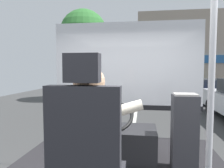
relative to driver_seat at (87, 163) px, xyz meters
name	(u,v)px	position (x,y,z in m)	size (l,w,h in m)	color
ground	(137,105)	(0.09, 9.38, -1.22)	(18.00, 44.00, 0.06)	#3A3A3A
driver_seat	(87,163)	(0.00, 0.00, 0.00)	(0.48, 0.48, 1.26)	black
bus_driver	(92,133)	(0.00, 0.12, 0.17)	(0.77, 0.53, 0.78)	#332D28
steering_console	(113,141)	(0.00, 1.27, -0.30)	(1.10, 0.98, 0.79)	black
handrail_pole	(212,73)	(0.84, 0.17, 0.62)	(0.04, 0.04, 2.28)	#B7B7BC
fare_box	(184,132)	(0.85, 1.08, -0.08)	(0.28, 0.24, 0.89)	#333338
windshield_panel	(126,76)	(0.09, 2.20, 0.53)	(2.50, 0.08, 1.48)	silver
street_tree	(84,34)	(-3.01, 10.36, 2.63)	(2.66, 2.66, 5.20)	#4C3828
shop_building	(200,54)	(5.40, 18.37, 1.99)	(10.95, 5.56, 6.37)	gray
parked_car_blue	(209,90)	(4.08, 11.04, -0.55)	(2.04, 4.05, 1.26)	navy
parked_car_green	(186,82)	(4.00, 17.19, -0.50)	(2.04, 4.22, 1.35)	#195633
parked_car_silver	(179,79)	(4.40, 22.63, -0.48)	(1.93, 4.22, 1.39)	silver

